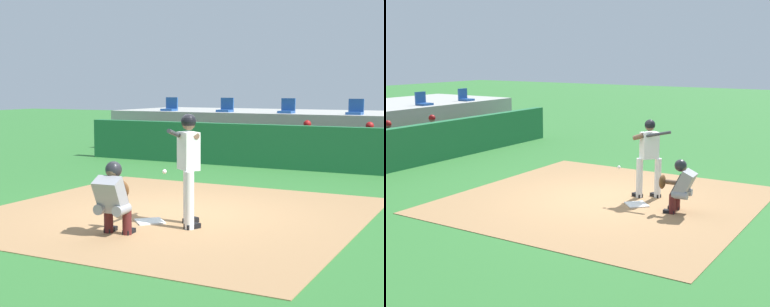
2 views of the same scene
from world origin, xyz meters
The scene contains 10 objects.
ground_plane centered at (0.00, 0.00, 0.00)m, with size 80.00×80.00×0.00m, color #2D6B2D.
dirt_infield centered at (0.00, 0.00, 0.01)m, with size 6.40×6.40×0.01m, color #9E754C.
home_plate centered at (0.00, -0.80, 0.02)m, with size 0.44×0.44×0.02m, color white.
batter_at_plate centered at (0.69, -0.75, 1.04)m, with size 0.51×0.91×1.80m.
catcher_crouched centered at (-0.02, -1.77, 0.61)m, with size 0.51×1.80×1.13m.
dugout_wall centered at (0.00, 6.50, 0.60)m, with size 13.00×0.30×1.20m, color #1E6638.
dugout_player_0 centered at (0.16, 7.34, 0.67)m, with size 0.49×0.70×1.30m.
dugout_player_1 centered at (1.90, 7.34, 0.67)m, with size 0.49×0.70×1.30m.
stadium_seat_4 centered at (3.25, 9.38, 1.53)m, with size 0.46×0.46×0.48m.
stadium_seat_5 centered at (5.42, 9.38, 1.53)m, with size 0.46×0.46×0.48m.
Camera 2 is at (-10.04, -5.55, 3.25)m, focal length 49.30 mm.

